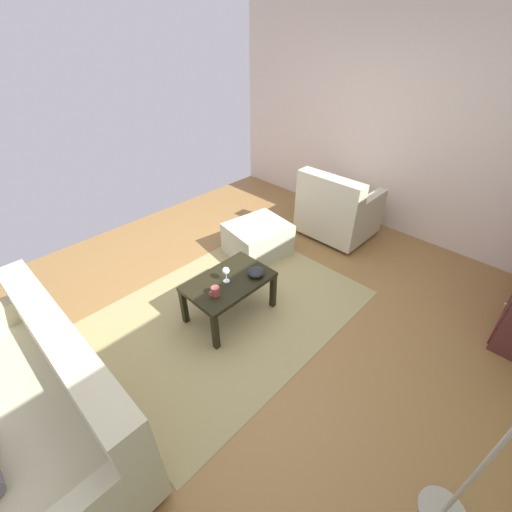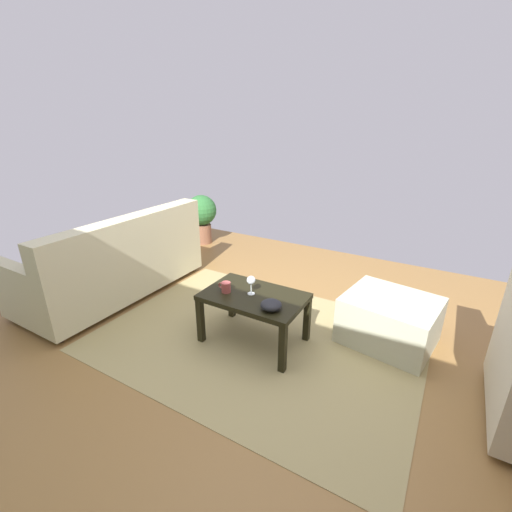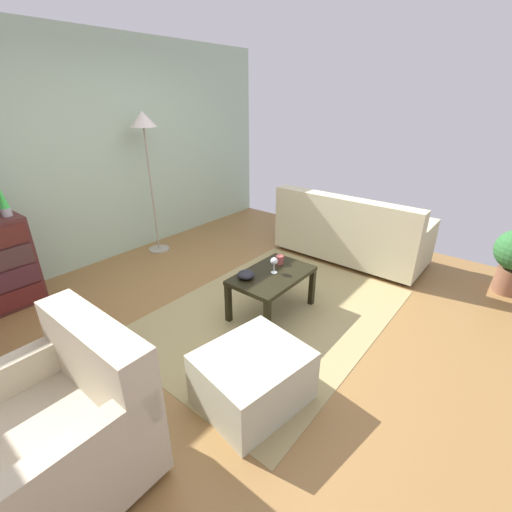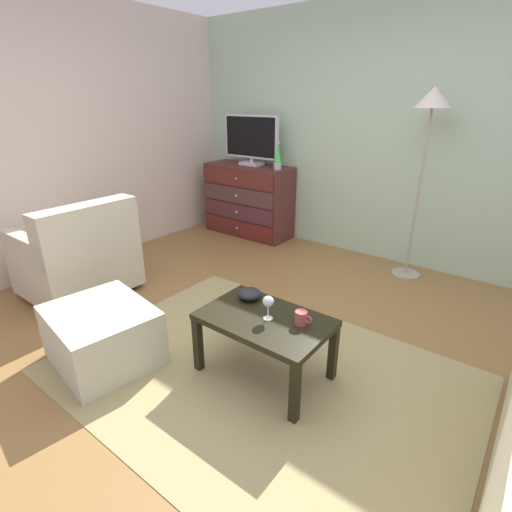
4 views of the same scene
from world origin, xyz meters
TOP-DOWN VIEW (x-y plane):
  - ground_plane at (0.00, 0.00)m, footprint 5.60×5.16m
  - area_rug at (0.20, -0.20)m, footprint 2.60×1.90m
  - coffee_table at (0.21, -0.17)m, footprint 0.81×0.52m
  - wine_glass at (0.24, -0.17)m, footprint 0.07×0.07m
  - mug at (0.44, -0.09)m, footprint 0.11×0.08m
  - bowl_decorative at (-0.01, -0.03)m, footprint 0.16×0.16m
  - couch_large at (1.88, -0.18)m, footprint 0.85×1.86m
  - ottoman at (-0.75, -0.72)m, footprint 0.79×0.70m
  - potted_plant at (2.15, -1.93)m, footprint 0.44×0.44m

SIDE VIEW (x-z plane):
  - ground_plane at x=0.00m, z-range -0.05..0.00m
  - area_rug at x=0.20m, z-range 0.00..0.01m
  - ottoman at x=-0.75m, z-range 0.00..0.40m
  - couch_large at x=1.88m, z-range -0.10..0.77m
  - coffee_table at x=0.21m, z-range 0.16..0.59m
  - potted_plant at x=2.15m, z-range 0.07..0.79m
  - bowl_decorative at x=-0.01m, z-range 0.43..0.50m
  - mug at x=0.44m, z-range 0.43..0.52m
  - wine_glass at x=0.24m, z-range 0.47..0.63m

